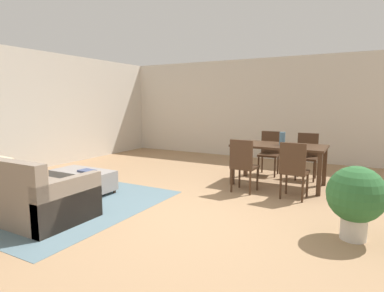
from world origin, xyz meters
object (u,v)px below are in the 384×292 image
at_px(dining_chair_near_left, 243,163).
at_px(book_on_ottoman, 87,171).
at_px(dining_chair_far_right, 307,153).
at_px(dining_chair_near_right, 294,167).
at_px(couch, 13,193).
at_px(dining_chair_far_left, 270,150).
at_px(ottoman_table, 83,180).
at_px(dining_table, 279,150).
at_px(vase_centerpiece, 282,138).
at_px(potted_plant, 356,197).

xyz_separation_m(dining_chair_near_left, book_on_ottoman, (-2.26, -1.36, -0.12)).
bearing_deg(dining_chair_far_right, dining_chair_near_left, -116.69).
bearing_deg(dining_chair_near_right, dining_chair_far_right, 91.75).
bearing_deg(couch, dining_chair_near_left, 45.87).
bearing_deg(dining_chair_far_left, dining_chair_near_left, -90.79).
relative_size(couch, dining_chair_far_left, 2.48).
relative_size(couch, ottoman_table, 2.11).
height_order(dining_table, dining_chair_far_right, dining_chair_far_right).
xyz_separation_m(dining_chair_far_right, vase_centerpiece, (-0.33, -0.75, 0.36)).
distance_m(dining_table, potted_plant, 2.40).
bearing_deg(ottoman_table, dining_chair_near_right, 22.32).
relative_size(dining_chair_near_right, vase_centerpiece, 3.93).
bearing_deg(dining_chair_near_right, ottoman_table, -157.68).
distance_m(vase_centerpiece, potted_plant, 2.41).
distance_m(dining_chair_far_left, potted_plant, 3.27).
xyz_separation_m(dining_chair_far_left, potted_plant, (1.72, -2.78, -0.02)).
bearing_deg(potted_plant, book_on_ottoman, -177.45).
bearing_deg(ottoman_table, dining_chair_far_right, 42.09).
bearing_deg(vase_centerpiece, potted_plant, -57.15).
bearing_deg(book_on_ottoman, dining_chair_near_right, 23.97).
relative_size(book_on_ottoman, potted_plant, 0.31).
bearing_deg(dining_chair_near_right, couch, -142.31).
bearing_deg(ottoman_table, dining_chair_near_left, 28.71).
height_order(couch, book_on_ottoman, couch).
bearing_deg(book_on_ottoman, dining_chair_far_right, 43.87).
xyz_separation_m(ottoman_table, dining_chair_far_left, (2.42, 2.91, 0.30)).
relative_size(couch, dining_chair_near_right, 2.48).
height_order(dining_chair_far_right, potted_plant, dining_chair_far_right).
distance_m(couch, dining_chair_far_right, 5.22).
relative_size(dining_chair_near_left, potted_plant, 1.09).
bearing_deg(dining_chair_near_left, couch, -134.13).
relative_size(ottoman_table, dining_chair_near_right, 1.18).
bearing_deg(vase_centerpiece, couch, -130.99).
xyz_separation_m(ottoman_table, dining_chair_near_left, (2.40, 1.31, 0.30)).
bearing_deg(ottoman_table, vase_centerpiece, 36.75).
distance_m(dining_chair_near_left, dining_chair_far_right, 1.75).
relative_size(dining_chair_near_left, vase_centerpiece, 3.93).
distance_m(dining_chair_near_left, dining_chair_near_right, 0.83).
xyz_separation_m(ottoman_table, vase_centerpiece, (2.86, 2.13, 0.65)).
relative_size(dining_chair_near_left, dining_chair_far_left, 1.00).
height_order(dining_table, potted_plant, potted_plant).
distance_m(ottoman_table, dining_chair_near_left, 2.75).
height_order(dining_table, dining_chair_far_left, dining_chair_far_left).
xyz_separation_m(dining_table, vase_centerpiece, (0.05, 0.02, 0.21)).
relative_size(dining_table, dining_chair_near_right, 1.79).
xyz_separation_m(ottoman_table, potted_plant, (4.15, 0.13, 0.28)).
distance_m(dining_chair_far_left, book_on_ottoman, 3.73).
distance_m(dining_table, dining_chair_near_right, 0.91).
height_order(couch, vase_centerpiece, vase_centerpiece).
height_order(couch, dining_chair_near_right, dining_chair_near_right).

